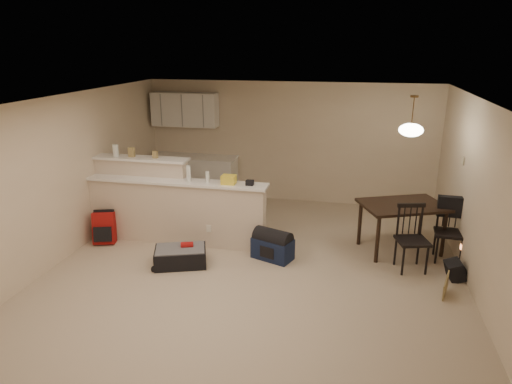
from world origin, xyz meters
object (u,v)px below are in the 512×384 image
(dining_chair_near, at_px, (413,239))
(suitcase, at_px, (181,257))
(pendant_lamp, at_px, (411,129))
(red_backpack, at_px, (104,228))
(dining_chair_far, at_px, (450,231))
(dining_table, at_px, (403,210))
(black_daypack, at_px, (455,270))
(navy_duffel, at_px, (273,249))

(dining_chair_near, height_order, suitcase, dining_chair_near)
(pendant_lamp, relative_size, red_backpack, 1.16)
(dining_chair_near, height_order, red_backpack, dining_chair_near)
(dining_chair_far, bearing_deg, dining_table, 165.20)
(suitcase, distance_m, red_backpack, 1.63)
(pendant_lamp, xyz_separation_m, dining_chair_near, (0.11, -0.67, -1.49))
(black_daypack, bearing_deg, red_backpack, 83.40)
(pendant_lamp, distance_m, red_backpack, 5.19)
(pendant_lamp, relative_size, navy_duffel, 1.01)
(navy_duffel, bearing_deg, dining_table, 41.51)
(suitcase, bearing_deg, black_daypack, -13.49)
(dining_chair_near, distance_m, black_daypack, 0.72)
(suitcase, bearing_deg, dining_chair_far, -5.15)
(red_backpack, height_order, navy_duffel, red_backpack)
(navy_duffel, bearing_deg, dining_chair_far, 31.78)
(dining_table, height_order, dining_chair_near, dining_chair_near)
(dining_table, relative_size, black_daypack, 5.08)
(pendant_lamp, relative_size, dining_chair_far, 0.64)
(dining_chair_near, height_order, dining_chair_far, dining_chair_near)
(dining_table, xyz_separation_m, black_daypack, (0.70, -0.83, -0.57))
(dining_chair_near, relative_size, dining_chair_far, 1.02)
(pendant_lamp, xyz_separation_m, dining_chair_far, (0.69, -0.23, -1.50))
(dining_table, xyz_separation_m, dining_chair_near, (0.11, -0.67, -0.21))
(pendant_lamp, relative_size, dining_chair_near, 0.63)
(pendant_lamp, xyz_separation_m, red_backpack, (-4.84, -0.74, -1.72))
(dining_table, distance_m, suitcase, 3.57)
(dining_table, distance_m, red_backpack, 4.92)
(dining_table, xyz_separation_m, dining_chair_far, (0.69, -0.23, -0.22))
(dining_table, distance_m, dining_chair_far, 0.76)
(dining_chair_far, height_order, suitcase, dining_chair_far)
(pendant_lamp, xyz_separation_m, navy_duffel, (-1.96, -0.74, -1.82))
(dining_chair_far, distance_m, navy_duffel, 2.72)
(dining_chair_near, bearing_deg, black_daypack, -29.57)
(pendant_lamp, height_order, black_daypack, pendant_lamp)
(dining_table, xyz_separation_m, red_backpack, (-4.84, -0.74, -0.44))
(navy_duffel, relative_size, black_daypack, 2.07)
(pendant_lamp, distance_m, black_daypack, 2.15)
(red_backpack, distance_m, black_daypack, 5.55)
(dining_chair_far, distance_m, black_daypack, 0.70)
(dining_table, bearing_deg, dining_chair_far, -40.91)
(dining_chair_far, relative_size, navy_duffel, 1.58)
(dining_chair_near, relative_size, red_backpack, 1.86)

